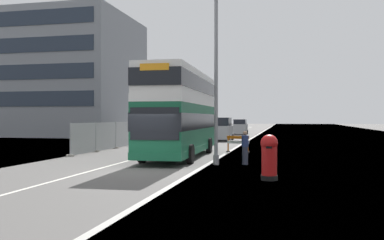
# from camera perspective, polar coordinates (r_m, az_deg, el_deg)

# --- Properties ---
(ground) EXTENTS (140.00, 280.00, 0.10)m
(ground) POSITION_cam_1_polar(r_m,az_deg,el_deg) (18.66, -4.91, -7.00)
(ground) COLOR #565451
(double_decker_bus) EXTENTS (3.08, 11.37, 5.00)m
(double_decker_bus) POSITION_cam_1_polar(r_m,az_deg,el_deg) (24.74, -1.59, 1.09)
(double_decker_bus) COLOR #145638
(double_decker_bus) RESTS_ON ground
(lamppost_foreground) EXTENTS (0.29, 0.70, 9.20)m
(lamppost_foreground) POSITION_cam_1_polar(r_m,az_deg,el_deg) (20.87, 3.28, 5.91)
(lamppost_foreground) COLOR gray
(lamppost_foreground) RESTS_ON ground
(red_pillar_postbox) EXTENTS (0.64, 0.64, 1.70)m
(red_pillar_postbox) POSITION_cam_1_polar(r_m,az_deg,el_deg) (16.00, 10.42, -4.69)
(red_pillar_postbox) COLOR black
(red_pillar_postbox) RESTS_ON ground
(roadworks_barrier) EXTENTS (1.55, 0.68, 1.11)m
(roadworks_barrier) POSITION_cam_1_polar(r_m,az_deg,el_deg) (28.31, 6.23, -3.01)
(roadworks_barrier) COLOR orange
(roadworks_barrier) RESTS_ON ground
(construction_site_fence) EXTENTS (0.44, 17.20, 2.04)m
(construction_site_fence) POSITION_cam_1_polar(r_m,az_deg,el_deg) (33.79, -9.18, -1.97)
(construction_site_fence) COLOR #A8AAAD
(construction_site_fence) RESTS_ON ground
(car_oncoming_near) EXTENTS (1.94, 4.34, 2.33)m
(car_oncoming_near) POSITION_cam_1_polar(r_m,az_deg,el_deg) (42.65, 4.11, -1.34)
(car_oncoming_near) COLOR gray
(car_oncoming_near) RESTS_ON ground
(car_receding_mid) EXTENTS (2.07, 3.95, 2.12)m
(car_receding_mid) POSITION_cam_1_polar(r_m,az_deg,el_deg) (51.73, 0.99, -1.14)
(car_receding_mid) COLOR silver
(car_receding_mid) RESTS_ON ground
(car_receding_far) EXTENTS (1.91, 3.92, 2.07)m
(car_receding_far) POSITION_cam_1_polar(r_m,az_deg,el_deg) (57.69, 6.53, -1.00)
(car_receding_far) COLOR gray
(car_receding_far) RESTS_ON ground
(car_far_side) EXTENTS (1.90, 4.08, 2.13)m
(car_far_side) POSITION_cam_1_polar(r_m,az_deg,el_deg) (65.67, 3.87, -0.82)
(car_far_side) COLOR navy
(car_far_side) RESTS_ON ground
(bare_tree_far_verge_near) EXTENTS (2.69, 2.95, 4.40)m
(bare_tree_far_verge_near) POSITION_cam_1_polar(r_m,az_deg,el_deg) (56.80, -9.37, 0.46)
(bare_tree_far_verge_near) COLOR #4C3D2D
(bare_tree_far_verge_near) RESTS_ON ground
(bare_tree_far_verge_mid) EXTENTS (2.46, 2.39, 4.02)m
(bare_tree_far_verge_mid) POSITION_cam_1_polar(r_m,az_deg,el_deg) (64.63, -2.91, 0.21)
(bare_tree_far_verge_mid) COLOR #4C3D2D
(bare_tree_far_verge_mid) RESTS_ON ground
(bare_tree_far_verge_far) EXTENTS (2.61, 2.80, 5.61)m
(bare_tree_far_verge_far) POSITION_cam_1_polar(r_m,az_deg,el_deg) (82.70, -1.33, 0.55)
(bare_tree_far_verge_far) COLOR #4C3D2D
(bare_tree_far_verge_far) RESTS_ON ground
(pedestrian_at_kerb) EXTENTS (0.34, 0.34, 1.67)m
(pedestrian_at_kerb) POSITION_cam_1_polar(r_m,az_deg,el_deg) (20.99, 7.20, -3.75)
(pedestrian_at_kerb) COLOR #2D3342
(pedestrian_at_kerb) RESTS_ON ground
(backdrop_office_block) EXTENTS (27.80, 15.53, 15.33)m
(backdrop_office_block) POSITION_cam_1_polar(r_m,az_deg,el_deg) (60.74, -21.11, 5.36)
(backdrop_office_block) COLOR gray
(backdrop_office_block) RESTS_ON ground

